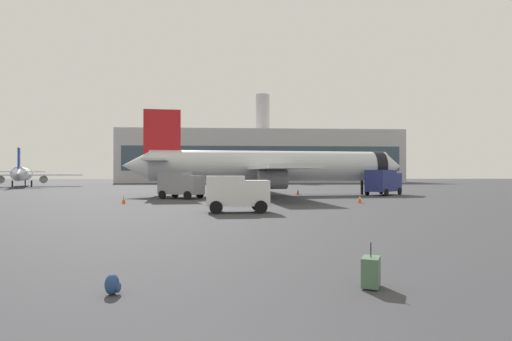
# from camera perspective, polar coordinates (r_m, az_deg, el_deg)

# --- Properties ---
(airplane_at_gate) EXTENTS (35.77, 32.31, 10.50)m
(airplane_at_gate) POSITION_cam_1_polar(r_m,az_deg,el_deg) (52.50, 1.91, 0.57)
(airplane_at_gate) COLOR silver
(airplane_at_gate) RESTS_ON ground
(airplane_taxiing) EXTENTS (22.39, 24.42, 7.47)m
(airplane_taxiing) POSITION_cam_1_polar(r_m,az_deg,el_deg) (98.58, -29.27, -0.44)
(airplane_taxiing) COLOR silver
(airplane_taxiing) RESTS_ON ground
(service_truck) EXTENTS (5.26, 4.32, 2.90)m
(service_truck) POSITION_cam_1_polar(r_m,az_deg,el_deg) (46.47, -10.26, -1.82)
(service_truck) COLOR gray
(service_truck) RESTS_ON ground
(fuel_truck) EXTENTS (5.90, 5.98, 3.20)m
(fuel_truck) POSITION_cam_1_polar(r_m,az_deg,el_deg) (55.47, 17.00, -1.41)
(fuel_truck) COLOR navy
(fuel_truck) RESTS_ON ground
(cargo_van) EXTENTS (4.49, 2.51, 2.60)m
(cargo_van) POSITION_cam_1_polar(r_m,az_deg,el_deg) (29.66, -2.66, -2.95)
(cargo_van) COLOR white
(cargo_van) RESTS_ON ground
(safety_cone_near) EXTENTS (0.44, 0.44, 0.78)m
(safety_cone_near) POSITION_cam_1_polar(r_m,az_deg,el_deg) (40.18, 13.99, -3.79)
(safety_cone_near) COLOR #F2590C
(safety_cone_near) RESTS_ON ground
(safety_cone_mid) EXTENTS (0.44, 0.44, 0.73)m
(safety_cone_mid) POSITION_cam_1_polar(r_m,az_deg,el_deg) (40.19, -17.62, -3.82)
(safety_cone_mid) COLOR #F2590C
(safety_cone_mid) RESTS_ON ground
(safety_cone_far) EXTENTS (0.44, 0.44, 0.75)m
(safety_cone_far) POSITION_cam_1_polar(r_m,az_deg,el_deg) (54.65, 5.75, -2.91)
(safety_cone_far) COLOR #F2590C
(safety_cone_far) RESTS_ON ground
(rolling_suitcase) EXTENTS (0.64, 0.75, 1.10)m
(rolling_suitcase) POSITION_cam_1_polar(r_m,az_deg,el_deg) (10.79, 15.42, -13.17)
(rolling_suitcase) COLOR #476B4C
(rolling_suitcase) RESTS_ON ground
(traveller_backpack) EXTENTS (0.36, 0.40, 0.48)m
(traveller_backpack) POSITION_cam_1_polar(r_m,az_deg,el_deg) (10.42, -18.98, -14.51)
(traveller_backpack) COLOR navy
(traveller_backpack) RESTS_ON ground
(terminal_building) EXTENTS (85.05, 23.62, 27.82)m
(terminal_building) POSITION_cam_1_polar(r_m,az_deg,el_deg) (132.50, 0.57, 1.88)
(terminal_building) COLOR #B2B2B7
(terminal_building) RESTS_ON ground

